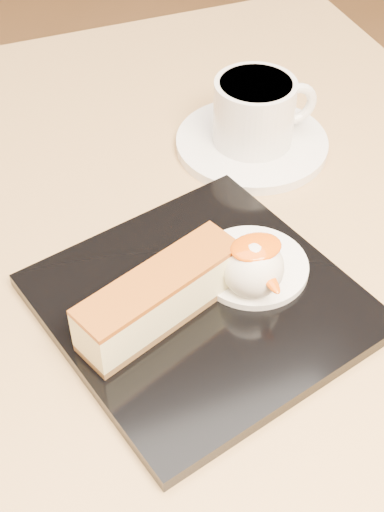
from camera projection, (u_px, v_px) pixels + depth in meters
name	position (u px, v px, depth m)	size (l,w,h in m)	color
table	(130.00, 371.00, 0.71)	(0.80, 0.80, 0.72)	black
dessert_plate	(201.00, 304.00, 0.55)	(0.22, 0.22, 0.01)	black
cheesecake	(160.00, 297.00, 0.52)	(0.14, 0.08, 0.04)	brown
cream_smear	(252.00, 266.00, 0.57)	(0.09, 0.09, 0.01)	white
ice_cream_scoop	(253.00, 268.00, 0.54)	(0.05, 0.05, 0.05)	white
mango_sauce	(256.00, 247.00, 0.53)	(0.04, 0.03, 0.01)	#E65607
mint_sprig	(207.00, 252.00, 0.58)	(0.04, 0.03, 0.00)	#2C882F
saucer	(252.00, 143.00, 0.71)	(0.15, 0.15, 0.01)	white
coffee_cup	(256.00, 110.00, 0.68)	(0.10, 0.08, 0.06)	white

